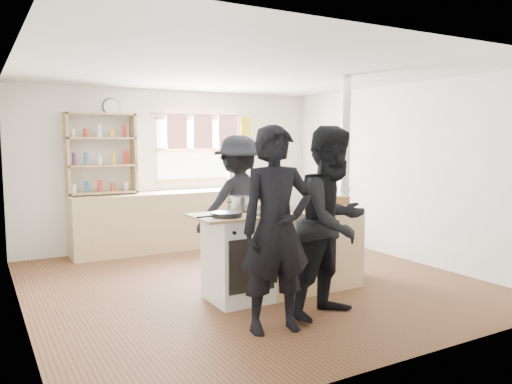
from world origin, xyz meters
TOP-DOWN VIEW (x-y plane):
  - ground at (0.00, 0.00)m, footprint 5.00×5.00m
  - back_counter at (0.00, 2.22)m, footprint 3.40×0.55m
  - shelving_unit at (-1.20, 2.34)m, footprint 1.00×0.28m
  - thermos at (0.87, 2.22)m, footprint 0.10×0.10m
  - cooking_island at (0.14, -0.55)m, footprint 1.97×0.64m
  - skillet_greens at (-0.63, -0.66)m, footprint 0.33×0.33m
  - roast_tray at (0.03, -0.54)m, footprint 0.37×0.30m
  - stockpot_stove at (-0.32, -0.35)m, footprint 0.23×0.23m
  - stockpot_counter at (0.65, -0.55)m, footprint 0.26×0.26m
  - bread_board at (0.87, -0.60)m, footprint 0.29×0.21m
  - flue_heater at (1.17, -0.33)m, footprint 0.35×0.35m
  - person_near_left at (-0.54, -1.47)m, footprint 0.73×0.54m
  - person_near_right at (0.13, -1.41)m, footprint 1.04×0.89m
  - person_far at (0.10, 0.49)m, footprint 1.17×0.70m

SIDE VIEW (x-z plane):
  - ground at x=0.00m, z-range -0.01..0.00m
  - back_counter at x=0.00m, z-range 0.00..0.90m
  - cooking_island at x=0.14m, z-range 0.00..0.93m
  - flue_heater at x=1.17m, z-range -0.60..1.90m
  - person_far at x=0.10m, z-range 0.00..1.77m
  - person_near_left at x=-0.54m, z-range 0.00..1.84m
  - person_near_right at x=0.13m, z-range 0.00..1.84m
  - skillet_greens at x=-0.63m, z-range 0.93..0.98m
  - roast_tray at x=0.03m, z-range 0.93..1.01m
  - bread_board at x=0.87m, z-range 0.92..1.04m
  - stockpot_stove at x=-0.32m, z-range 0.92..1.11m
  - stockpot_counter at x=0.65m, z-range 0.92..1.12m
  - thermos at x=0.87m, z-range 0.90..1.20m
  - shelving_unit at x=-1.20m, z-range 0.91..2.11m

